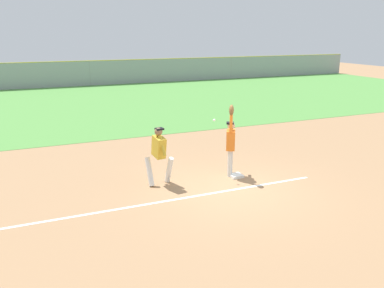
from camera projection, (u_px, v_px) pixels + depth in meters
ground_plane at (232, 189)px, 11.38m from camera, size 77.56×77.56×0.00m
outfield_grass at (114, 102)px, 25.38m from camera, size 53.45×18.21×0.01m
chalk_foul_line at (114, 210)px, 10.03m from camera, size 12.00×0.16×0.01m
first_base at (236, 176)px, 12.32m from camera, size 0.38×0.38×0.08m
fielder at (231, 141)px, 12.15m from camera, size 0.54×0.83×2.28m
runner at (159, 152)px, 11.46m from camera, size 0.78×0.85×1.72m
baseball at (214, 120)px, 11.81m from camera, size 0.07×0.07×0.07m
outfield_fence at (90, 73)px, 33.17m from camera, size 53.53×0.08×2.09m
parked_car_red at (12, 76)px, 34.45m from camera, size 4.48×2.27×1.25m
parked_car_blue at (75, 74)px, 36.53m from camera, size 4.51×2.34×1.25m
parked_car_black at (134, 72)px, 38.37m from camera, size 4.56×2.43×1.25m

